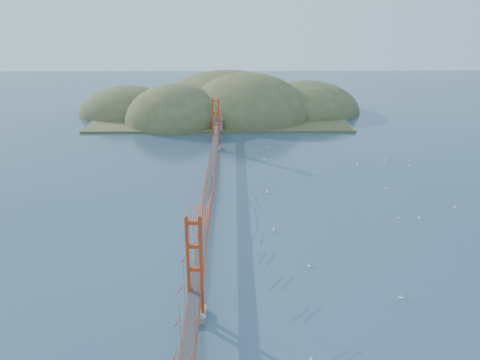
{
  "coord_description": "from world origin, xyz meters",
  "views": [
    {
      "loc": [
        4.02,
        -70.77,
        30.84
      ],
      "look_at": [
        4.92,
        0.0,
        3.99
      ],
      "focal_mm": 35.0,
      "sensor_mm": 36.0,
      "label": 1
    }
  ],
  "objects_px": {
    "bridge": "(209,162)",
    "sailboat_1": "(387,188)",
    "sailboat_0": "(274,229)",
    "sailboat_2": "(401,297)"
  },
  "relations": [
    {
      "from": "sailboat_1",
      "to": "sailboat_2",
      "type": "distance_m",
      "value": 33.8
    },
    {
      "from": "sailboat_1",
      "to": "sailboat_2",
      "type": "bearing_deg",
      "value": -104.56
    },
    {
      "from": "bridge",
      "to": "sailboat_0",
      "type": "relative_size",
      "value": 127.91
    },
    {
      "from": "bridge",
      "to": "sailboat_1",
      "type": "height_order",
      "value": "bridge"
    },
    {
      "from": "sailboat_1",
      "to": "sailboat_2",
      "type": "height_order",
      "value": "sailboat_2"
    },
    {
      "from": "sailboat_0",
      "to": "sailboat_1",
      "type": "bearing_deg",
      "value": 36.69
    },
    {
      "from": "bridge",
      "to": "sailboat_1",
      "type": "distance_m",
      "value": 32.28
    },
    {
      "from": "bridge",
      "to": "sailboat_2",
      "type": "bearing_deg",
      "value": -50.27
    },
    {
      "from": "sailboat_0",
      "to": "sailboat_2",
      "type": "xyz_separation_m",
      "value": [
        12.86,
        -16.8,
        -0.01
      ]
    },
    {
      "from": "sailboat_0",
      "to": "sailboat_2",
      "type": "bearing_deg",
      "value": -52.58
    }
  ]
}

